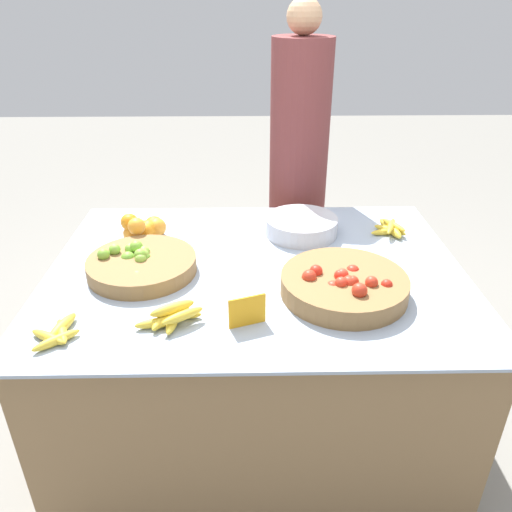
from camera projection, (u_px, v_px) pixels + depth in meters
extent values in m
plane|color=gray|center=(256.00, 415.00, 2.24)|extent=(12.00, 12.00, 0.00)
cube|color=olive|center=(256.00, 349.00, 2.07)|extent=(1.49, 1.12, 0.75)
cube|color=#99A8BC|center=(256.00, 269.00, 1.89)|extent=(1.56, 1.17, 0.01)
cylinder|color=olive|center=(142.00, 265.00, 1.84)|extent=(0.40, 0.40, 0.06)
sphere|color=#6BA333|center=(127.00, 261.00, 1.86)|extent=(0.05, 0.05, 0.05)
sphere|color=#89BC42|center=(143.00, 256.00, 1.84)|extent=(0.05, 0.05, 0.05)
sphere|color=#6BA333|center=(110.00, 258.00, 1.87)|extent=(0.05, 0.05, 0.05)
sphere|color=#7AB238|center=(169.00, 258.00, 1.90)|extent=(0.04, 0.04, 0.04)
sphere|color=#89BC42|center=(144.00, 252.00, 1.87)|extent=(0.05, 0.05, 0.05)
sphere|color=#6BA333|center=(168.00, 264.00, 1.83)|extent=(0.04, 0.04, 0.04)
sphere|color=#6BA333|center=(144.00, 259.00, 1.84)|extent=(0.05, 0.05, 0.05)
sphere|color=#6BA333|center=(128.00, 259.00, 1.84)|extent=(0.05, 0.05, 0.05)
sphere|color=#89BC42|center=(141.00, 259.00, 1.81)|extent=(0.04, 0.04, 0.04)
sphere|color=#89BC42|center=(115.00, 249.00, 1.86)|extent=(0.04, 0.04, 0.04)
sphere|color=#7AB238|center=(136.00, 247.00, 1.87)|extent=(0.05, 0.05, 0.05)
sphere|color=#7AB238|center=(140.00, 255.00, 1.82)|extent=(0.05, 0.05, 0.05)
sphere|color=#89BC42|center=(130.00, 248.00, 1.87)|extent=(0.04, 0.04, 0.04)
sphere|color=#7AB238|center=(103.00, 254.00, 1.83)|extent=(0.04, 0.04, 0.04)
sphere|color=#89BC42|center=(138.00, 277.00, 1.75)|extent=(0.05, 0.05, 0.05)
cylinder|color=olive|center=(344.00, 285.00, 1.71)|extent=(0.43, 0.43, 0.07)
sphere|color=red|center=(350.00, 280.00, 1.72)|extent=(0.05, 0.05, 0.05)
sphere|color=red|center=(333.00, 287.00, 1.66)|extent=(0.05, 0.05, 0.05)
sphere|color=red|center=(340.00, 275.00, 1.68)|extent=(0.04, 0.04, 0.04)
sphere|color=red|center=(321.00, 272.00, 1.81)|extent=(0.04, 0.04, 0.04)
sphere|color=red|center=(328.00, 295.00, 1.66)|extent=(0.04, 0.04, 0.04)
sphere|color=red|center=(342.00, 274.00, 1.68)|extent=(0.04, 0.04, 0.04)
sphere|color=red|center=(372.00, 282.00, 1.64)|extent=(0.04, 0.04, 0.04)
sphere|color=red|center=(349.00, 283.00, 1.66)|extent=(0.05, 0.05, 0.05)
sphere|color=red|center=(360.00, 291.00, 1.58)|extent=(0.05, 0.05, 0.05)
sphere|color=red|center=(341.00, 283.00, 1.64)|extent=(0.04, 0.04, 0.04)
sphere|color=red|center=(309.00, 277.00, 1.68)|extent=(0.05, 0.05, 0.05)
sphere|color=red|center=(378.00, 286.00, 1.70)|extent=(0.04, 0.04, 0.04)
sphere|color=red|center=(353.00, 281.00, 1.66)|extent=(0.04, 0.04, 0.04)
sphere|color=red|center=(319.00, 269.00, 1.78)|extent=(0.04, 0.04, 0.04)
sphere|color=red|center=(387.00, 285.00, 1.64)|extent=(0.04, 0.04, 0.04)
sphere|color=red|center=(316.00, 271.00, 1.71)|extent=(0.05, 0.05, 0.05)
sphere|color=red|center=(353.00, 272.00, 1.74)|extent=(0.05, 0.05, 0.05)
sphere|color=red|center=(315.00, 279.00, 1.77)|extent=(0.04, 0.04, 0.04)
sphere|color=orange|center=(149.00, 229.00, 2.09)|extent=(0.08, 0.08, 0.08)
sphere|color=orange|center=(146.00, 229.00, 2.10)|extent=(0.08, 0.08, 0.08)
sphere|color=orange|center=(157.00, 227.00, 2.11)|extent=(0.08, 0.08, 0.08)
sphere|color=orange|center=(154.00, 226.00, 2.12)|extent=(0.08, 0.08, 0.08)
sphere|color=orange|center=(146.00, 231.00, 2.08)|extent=(0.08, 0.08, 0.08)
sphere|color=orange|center=(132.00, 234.00, 2.07)|extent=(0.07, 0.07, 0.07)
sphere|color=orange|center=(129.00, 222.00, 2.05)|extent=(0.07, 0.07, 0.07)
sphere|color=orange|center=(137.00, 226.00, 2.01)|extent=(0.07, 0.07, 0.07)
cylinder|color=#B7B7BF|center=(301.00, 226.00, 2.13)|extent=(0.31, 0.31, 0.08)
cube|color=orange|center=(247.00, 311.00, 1.54)|extent=(0.12, 0.05, 0.10)
ellipsoid|color=gold|center=(158.00, 323.00, 1.55)|extent=(0.15, 0.07, 0.03)
ellipsoid|color=gold|center=(173.00, 321.00, 1.55)|extent=(0.05, 0.14, 0.03)
ellipsoid|color=gold|center=(173.00, 317.00, 1.57)|extent=(0.12, 0.12, 0.03)
ellipsoid|color=gold|center=(181.00, 315.00, 1.58)|extent=(0.13, 0.03, 0.03)
ellipsoid|color=gold|center=(165.00, 316.00, 1.58)|extent=(0.09, 0.16, 0.03)
ellipsoid|color=gold|center=(183.00, 316.00, 1.54)|extent=(0.13, 0.11, 0.03)
ellipsoid|color=gold|center=(172.00, 308.00, 1.56)|extent=(0.15, 0.10, 0.04)
ellipsoid|color=gold|center=(386.00, 225.00, 2.19)|extent=(0.05, 0.13, 0.03)
ellipsoid|color=gold|center=(387.00, 232.00, 2.13)|extent=(0.15, 0.05, 0.03)
ellipsoid|color=gold|center=(394.00, 231.00, 2.13)|extent=(0.05, 0.13, 0.04)
ellipsoid|color=gold|center=(390.00, 230.00, 2.14)|extent=(0.13, 0.11, 0.03)
ellipsoid|color=gold|center=(391.00, 226.00, 2.13)|extent=(0.09, 0.16, 0.03)
ellipsoid|color=gold|center=(394.00, 225.00, 2.14)|extent=(0.09, 0.14, 0.03)
ellipsoid|color=gold|center=(56.00, 340.00, 1.47)|extent=(0.13, 0.12, 0.03)
ellipsoid|color=gold|center=(48.00, 337.00, 1.48)|extent=(0.13, 0.09, 0.03)
ellipsoid|color=gold|center=(62.00, 331.00, 1.51)|extent=(0.08, 0.13, 0.03)
ellipsoid|color=gold|center=(62.00, 326.00, 1.53)|extent=(0.07, 0.14, 0.03)
cylinder|color=brown|center=(297.00, 191.00, 2.62)|extent=(0.30, 0.30, 1.50)
sphere|color=tan|center=(304.00, 16.00, 2.23)|extent=(0.16, 0.16, 0.16)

